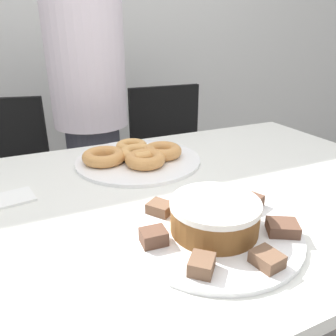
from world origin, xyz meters
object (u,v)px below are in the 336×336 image
at_px(office_chair_right, 175,177).
at_px(plate_donuts, 138,160).
at_px(napkin, 10,199).
at_px(office_chair_left, 5,210).
at_px(frosted_cake, 216,215).
at_px(plate_cake, 215,231).
at_px(person_standing, 91,112).

xyz_separation_m(office_chair_right, plate_donuts, (-0.40, -0.56, 0.36)).
bearing_deg(napkin, office_chair_right, 41.12).
distance_m(office_chair_left, frosted_cake, 1.16).
relative_size(office_chair_left, plate_cake, 2.58).
relative_size(office_chair_right, plate_cake, 2.58).
relative_size(office_chair_left, office_chair_right, 1.00).
bearing_deg(office_chair_left, person_standing, 9.77).
height_order(plate_donuts, napkin, plate_donuts).
height_order(office_chair_left, office_chair_right, same).
bearing_deg(napkin, plate_cake, -41.57).
relative_size(person_standing, plate_donuts, 4.05).
bearing_deg(plate_cake, office_chair_left, 113.92).
relative_size(office_chair_left, napkin, 7.55).
height_order(plate_cake, frosted_cake, frosted_cake).
bearing_deg(office_chair_left, frosted_cake, -53.93).
distance_m(office_chair_right, plate_cake, 1.13).
bearing_deg(plate_donuts, office_chair_right, 54.20).
xyz_separation_m(person_standing, office_chair_right, (0.43, 0.02, -0.40)).
bearing_deg(office_chair_left, plate_donuts, -39.91).
relative_size(office_chair_left, frosted_cake, 5.06).
bearing_deg(person_standing, napkin, -117.58).
bearing_deg(plate_donuts, person_standing, 92.42).
height_order(person_standing, office_chair_right, person_standing).
height_order(plate_cake, napkin, plate_cake).
bearing_deg(plate_cake, frosted_cake, 90.00).
height_order(office_chair_right, napkin, office_chair_right).
distance_m(person_standing, frosted_cake, 0.98).
distance_m(office_chair_left, plate_donuts, 0.80).
xyz_separation_m(office_chair_right, plate_cake, (-0.40, -1.00, 0.36)).
height_order(person_standing, office_chair_left, person_standing).
xyz_separation_m(office_chair_left, plate_cake, (0.44, -0.99, 0.36)).
xyz_separation_m(office_chair_right, napkin, (-0.77, -0.67, 0.36)).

